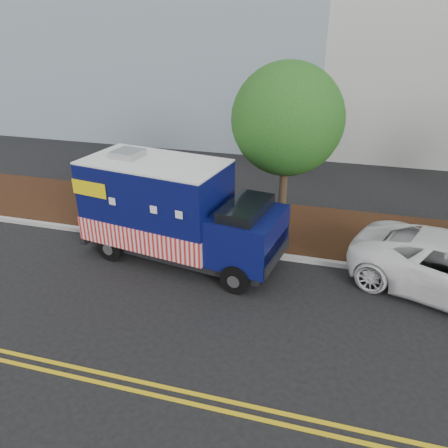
# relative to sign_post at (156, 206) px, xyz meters

# --- Properties ---
(ground) EXTENTS (120.00, 120.00, 0.00)m
(ground) POSITION_rel_sign_post_xyz_m (2.43, -1.64, -1.20)
(ground) COLOR black
(ground) RESTS_ON ground
(curb) EXTENTS (120.00, 0.18, 0.15)m
(curb) POSITION_rel_sign_post_xyz_m (2.43, -0.24, -1.12)
(curb) COLOR #9E9E99
(curb) RESTS_ON ground
(mulch_strip) EXTENTS (120.00, 4.00, 0.15)m
(mulch_strip) POSITION_rel_sign_post_xyz_m (2.43, 1.86, -1.12)
(mulch_strip) COLOR black
(mulch_strip) RESTS_ON ground
(centerline_near) EXTENTS (120.00, 0.10, 0.01)m
(centerline_near) POSITION_rel_sign_post_xyz_m (2.43, -6.09, -1.19)
(centerline_near) COLOR gold
(centerline_near) RESTS_ON ground
(centerline_far) EXTENTS (120.00, 0.10, 0.01)m
(centerline_far) POSITION_rel_sign_post_xyz_m (2.43, -6.34, -1.19)
(centerline_far) COLOR gold
(centerline_far) RESTS_ON ground
(tree_b) EXTENTS (3.42, 3.42, 5.76)m
(tree_b) POSITION_rel_sign_post_xyz_m (4.01, 1.15, 2.84)
(tree_b) COLOR #38281C
(tree_b) RESTS_ON ground
(sign_post) EXTENTS (0.06, 0.06, 2.40)m
(sign_post) POSITION_rel_sign_post_xyz_m (0.00, 0.00, 0.00)
(sign_post) COLOR #473828
(sign_post) RESTS_ON ground
(food_truck) EXTENTS (6.46, 3.25, 3.26)m
(food_truck) POSITION_rel_sign_post_xyz_m (0.98, -0.95, 0.28)
(food_truck) COLOR black
(food_truck) RESTS_ON ground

